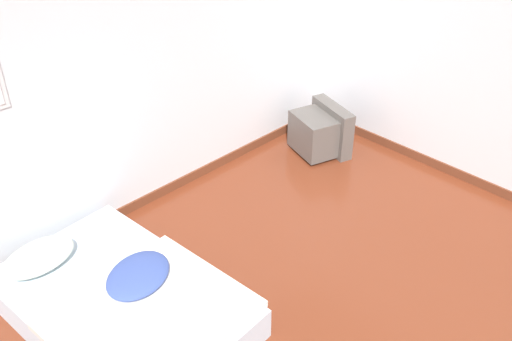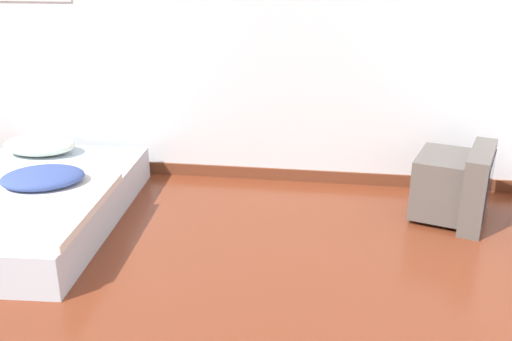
{
  "view_description": "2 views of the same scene",
  "coord_description": "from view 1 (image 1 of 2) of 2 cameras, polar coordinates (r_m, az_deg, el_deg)",
  "views": [
    {
      "loc": [
        -1.65,
        -0.68,
        2.99
      ],
      "look_at": [
        1.06,
        2.05,
        0.48
      ],
      "focal_mm": 40.0,
      "sensor_mm": 36.0,
      "label": 1
    },
    {
      "loc": [
        1.53,
        -1.14,
        1.57
      ],
      "look_at": [
        1.07,
        1.92,
        0.42
      ],
      "focal_mm": 40.0,
      "sensor_mm": 36.0,
      "label": 2
    }
  ],
  "objects": [
    {
      "name": "crt_tv",
      "position": [
        5.69,
        6.48,
        3.92
      ],
      "size": [
        0.57,
        0.63,
        0.48
      ],
      "color": "#56514C",
      "rests_on": "ground_plane"
    },
    {
      "name": "wall_back",
      "position": [
        4.29,
        -18.79,
        8.04
      ],
      "size": [
        8.09,
        0.08,
        2.6
      ],
      "color": "silver",
      "rests_on": "ground_plane"
    },
    {
      "name": "mattress_bed",
      "position": [
        4.03,
        -13.35,
        -12.77
      ],
      "size": [
        1.22,
        1.79,
        0.38
      ],
      "color": "silver",
      "rests_on": "ground_plane"
    }
  ]
}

